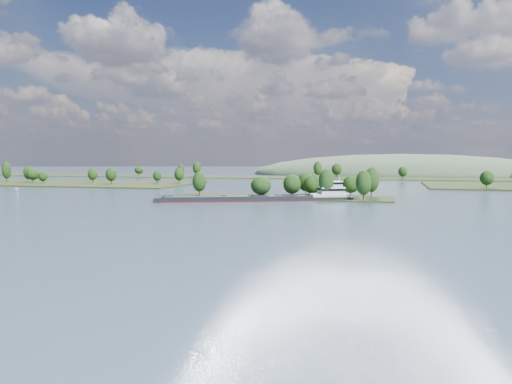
# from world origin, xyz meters

# --- Properties ---
(ground) EXTENTS (1800.00, 1800.00, 0.00)m
(ground) POSITION_xyz_m (0.00, 120.00, 0.00)
(ground) COLOR #3A4A64
(ground) RESTS_ON ground
(tree_island) EXTENTS (100.00, 32.86, 14.62)m
(tree_island) POSITION_xyz_m (7.26, 179.27, 3.99)
(tree_island) COLOR #222E14
(tree_island) RESTS_ON ground
(back_shoreline) EXTENTS (900.00, 60.00, 15.70)m
(back_shoreline) POSITION_xyz_m (7.93, 399.75, 0.71)
(back_shoreline) COLOR #222E14
(back_shoreline) RESTS_ON ground
(hill_west) EXTENTS (320.00, 160.00, 44.00)m
(hill_west) POSITION_xyz_m (60.00, 500.00, 0.00)
(hill_west) COLOR #3F563B
(hill_west) RESTS_ON ground
(cargo_barge) EXTENTS (81.06, 40.01, 11.28)m
(cargo_barge) POSITION_xyz_m (-1.92, 162.46, 1.42)
(cargo_barge) COLOR black
(cargo_barge) RESTS_ON ground
(motorboat) EXTENTS (5.16, 5.15, 2.05)m
(motorboat) POSITION_xyz_m (-148.51, 185.71, 1.02)
(motorboat) COLOR white
(motorboat) RESTS_ON ground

